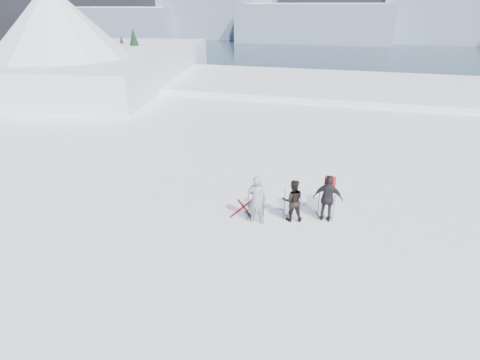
# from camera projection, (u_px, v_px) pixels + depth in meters

# --- Properties ---
(lake_basin) EXTENTS (820.00, 820.00, 71.62)m
(lake_basin) POSITION_uv_depth(u_px,v_px,m) (321.00, 146.00, 41.13)
(lake_basin) COLOR white
(lake_basin) RESTS_ON ground
(far_mountain_range) EXTENTS (770.00, 110.00, 53.00)m
(far_mountain_range) POSITION_uv_depth(u_px,v_px,m) (381.00, 20.00, 404.15)
(far_mountain_range) COLOR slate
(far_mountain_range) RESTS_ON ground
(near_ridge) EXTENTS (31.37, 35.68, 25.62)m
(near_ridge) POSITION_uv_depth(u_px,v_px,m) (102.00, 105.00, 45.78)
(near_ridge) COLOR white
(near_ridge) RESTS_ON ground
(skier_grey) EXTENTS (0.78, 0.57, 1.97)m
(skier_grey) POSITION_uv_depth(u_px,v_px,m) (257.00, 199.00, 14.09)
(skier_grey) COLOR gray
(skier_grey) RESTS_ON ground
(skier_dark) EXTENTS (0.97, 0.85, 1.71)m
(skier_dark) POSITION_uv_depth(u_px,v_px,m) (293.00, 200.00, 14.30)
(skier_dark) COLOR black
(skier_dark) RESTS_ON ground
(skier_pack) EXTENTS (1.13, 0.51, 1.90)m
(skier_pack) POSITION_uv_depth(u_px,v_px,m) (328.00, 199.00, 14.22)
(skier_pack) COLOR black
(skier_pack) RESTS_ON ground
(backpack) EXTENTS (0.41, 0.25, 0.56)m
(backpack) POSITION_uv_depth(u_px,v_px,m) (332.00, 166.00, 13.91)
(backpack) COLOR red
(backpack) RESTS_ON skier_pack
(ski_poles) EXTENTS (3.17, 0.92, 1.30)m
(ski_poles) POSITION_uv_depth(u_px,v_px,m) (291.00, 207.00, 14.28)
(ski_poles) COLOR black
(ski_poles) RESTS_ON ground
(skis_loose) EXTENTS (1.06, 1.65, 0.03)m
(skis_loose) POSITION_uv_depth(u_px,v_px,m) (243.00, 209.00, 15.42)
(skis_loose) COLOR black
(skis_loose) RESTS_ON ground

